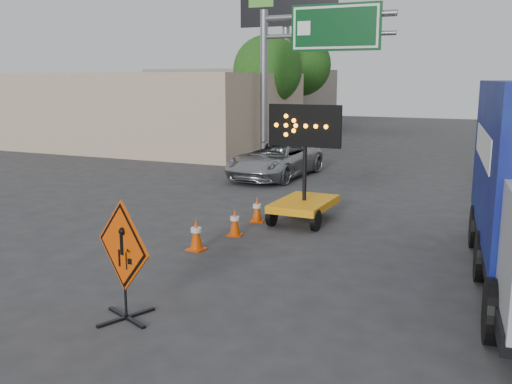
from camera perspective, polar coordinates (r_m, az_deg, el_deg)
The scene contains 13 objects.
ground at distance 8.81m, azimuth -6.70°, elevation -13.88°, with size 100.00×100.00×0.00m, color #2D2D30.
storefront_left_near at distance 32.42m, azimuth -10.17°, elevation 8.06°, with size 14.00×10.00×4.00m, color tan.
storefront_left_far at distance 45.11m, azimuth -1.15°, elevation 9.35°, with size 12.00×10.00×4.40m, color gray.
highway_gantry at distance 26.25m, azimuth 5.06°, elevation 14.17°, with size 6.18×0.38×6.90m.
billboard at distance 35.18m, azimuth 3.20°, elevation 17.18°, with size 6.10×0.54×9.85m.
tree_left_near at distance 31.28m, azimuth 1.17°, elevation 12.08°, with size 3.71×3.71×6.03m.
tree_left_far at distance 39.11m, azimuth 4.45°, elevation 12.53°, with size 4.10×4.10×6.66m.
construction_sign at distance 9.12m, azimuth -13.09°, elevation -6.40°, with size 1.35×0.97×1.92m.
arrow_board at distance 15.04m, azimuth 4.84°, elevation -0.44°, with size 1.95×2.19×3.09m.
pickup_truck at distance 21.85m, azimuth 1.92°, elevation 3.28°, with size 2.29×4.97×1.38m, color #9D9FA4.
cone_a at distance 12.68m, azimuth -6.00°, elevation -4.21°, with size 0.40×0.40×0.72m.
cone_b at distance 13.75m, azimuth -2.13°, elevation -3.03°, with size 0.39×0.39×0.67m.
cone_c at distance 15.05m, azimuth 0.11°, elevation -1.75°, with size 0.42×0.42×0.68m.
Camera 1 is at (4.13, -6.83, 3.74)m, focal length 40.00 mm.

